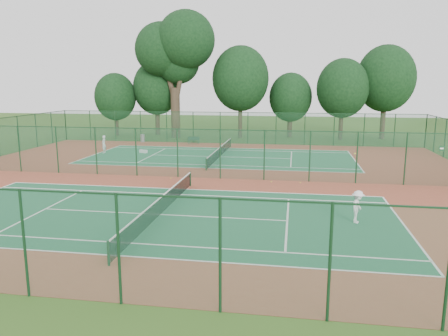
{
  "coord_description": "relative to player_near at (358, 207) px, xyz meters",
  "views": [
    {
      "loc": [
        6.62,
        -29.64,
        6.64
      ],
      "look_at": [
        2.49,
        -4.2,
        1.6
      ],
      "focal_mm": 35.0,
      "sensor_mm": 36.0,
      "label": 1
    }
  ],
  "objects": [
    {
      "name": "ground",
      "position": [
        -9.71,
        8.77,
        -0.81
      ],
      "size": [
        120.0,
        120.0,
        0.0
      ],
      "primitive_type": "plane",
      "color": "#2F531A",
      "rests_on": "ground"
    },
    {
      "name": "red_pad",
      "position": [
        -9.71,
        8.77,
        -0.81
      ],
      "size": [
        40.0,
        36.0,
        0.01
      ],
      "primitive_type": "cube",
      "color": "brown",
      "rests_on": "ground"
    },
    {
      "name": "court_near",
      "position": [
        -9.71,
        -0.23,
        -0.8
      ],
      "size": [
        23.77,
        10.97,
        0.01
      ],
      "primitive_type": "cube",
      "color": "#1B5836",
      "rests_on": "red_pad"
    },
    {
      "name": "court_far",
      "position": [
        -9.71,
        17.77,
        -0.8
      ],
      "size": [
        23.77,
        10.97,
        0.01
      ],
      "primitive_type": "cube",
      "color": "#20673F",
      "rests_on": "red_pad"
    },
    {
      "name": "fence_north",
      "position": [
        -9.71,
        26.77,
        0.95
      ],
      "size": [
        40.0,
        0.09,
        3.5
      ],
      "color": "#194B29",
      "rests_on": "ground"
    },
    {
      "name": "fence_south",
      "position": [
        -9.71,
        -9.23,
        0.95
      ],
      "size": [
        40.0,
        0.09,
        3.5
      ],
      "color": "#1C5538",
      "rests_on": "ground"
    },
    {
      "name": "fence_divider",
      "position": [
        -9.71,
        8.77,
        0.95
      ],
      "size": [
        40.0,
        0.09,
        3.5
      ],
      "color": "#17462E",
      "rests_on": "ground"
    },
    {
      "name": "tennis_net_near",
      "position": [
        -9.71,
        -0.23,
        -0.27
      ],
      "size": [
        0.1,
        12.9,
        0.97
      ],
      "color": "#14381F",
      "rests_on": "ground"
    },
    {
      "name": "tennis_net_far",
      "position": [
        -9.71,
        17.77,
        -0.27
      ],
      "size": [
        0.1,
        12.9,
        0.97
      ],
      "color": "#14391A",
      "rests_on": "ground"
    },
    {
      "name": "player_near",
      "position": [
        0.0,
        0.0,
        0.0
      ],
      "size": [
        0.9,
        1.17,
        1.59
      ],
      "primitive_type": "imported",
      "rotation": [
        0.0,
        0.0,
        1.22
      ],
      "color": "silver",
      "rests_on": "court_near"
    },
    {
      "name": "player_far",
      "position": [
        -21.09,
        18.15,
        0.05
      ],
      "size": [
        0.47,
        0.66,
        1.69
      ],
      "primitive_type": "imported",
      "rotation": [
        0.0,
        0.0,
        -1.47
      ],
      "color": "silver",
      "rests_on": "court_far"
    },
    {
      "name": "trash_bin",
      "position": [
        -20.14,
        26.34,
        -0.36
      ],
      "size": [
        0.61,
        0.61,
        0.88
      ],
      "primitive_type": "cylinder",
      "rotation": [
        0.0,
        0.0,
        -0.28
      ],
      "color": "gray",
      "rests_on": "red_pad"
    },
    {
      "name": "bench",
      "position": [
        -14.08,
        25.84,
        -0.39
      ],
      "size": [
        1.36,
        0.72,
        0.81
      ],
      "rotation": [
        0.0,
        0.0,
        0.27
      ],
      "color": "black",
      "rests_on": "red_pad"
    },
    {
      "name": "kit_bag",
      "position": [
        -17.41,
        18.84,
        -0.65
      ],
      "size": [
        0.85,
        0.56,
        0.3
      ],
      "primitive_type": "cube",
      "rotation": [
        0.0,
        0.0,
        -0.36
      ],
      "color": "silver",
      "rests_on": "red_pad"
    },
    {
      "name": "stray_ball_a",
      "position": [
        -4.54,
        8.15,
        -0.77
      ],
      "size": [
        0.08,
        0.08,
        0.08
      ],
      "primitive_type": "sphere",
      "color": "#CBD431",
      "rests_on": "red_pad"
    },
    {
      "name": "stray_ball_b",
      "position": [
        -2.6,
        8.21,
        -0.77
      ],
      "size": [
        0.07,
        0.07,
        0.07
      ],
      "primitive_type": "sphere",
      "color": "yellow",
      "rests_on": "red_pad"
    },
    {
      "name": "stray_ball_c",
      "position": [
        -11.6,
        8.15,
        -0.77
      ],
      "size": [
        0.07,
        0.07,
        0.07
      ],
      "primitive_type": "sphere",
      "color": "#CCD331",
      "rests_on": "red_pad"
    },
    {
      "name": "big_tree",
      "position": [
        -17.47,
        31.44,
        9.86
      ],
      "size": [
        9.81,
        7.18,
        15.07
      ],
      "color": "#35291D",
      "rests_on": "ground"
    },
    {
      "name": "evergreen_row",
      "position": [
        -9.21,
        33.02,
        -0.81
      ],
      "size": [
        39.0,
        5.0,
        12.0
      ],
      "primitive_type": null,
      "color": "black",
      "rests_on": "ground"
    }
  ]
}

